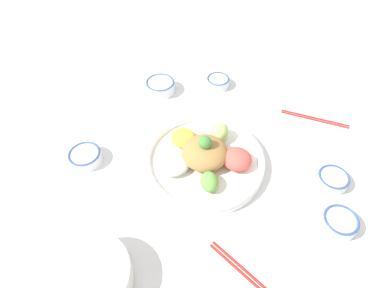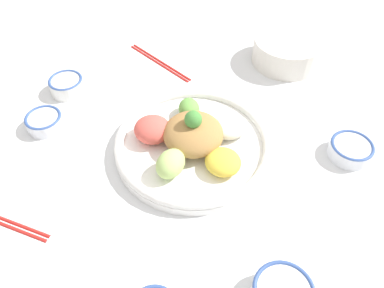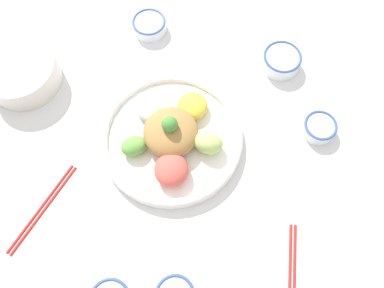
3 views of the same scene
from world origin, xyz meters
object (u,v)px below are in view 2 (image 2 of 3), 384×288
sauce_bowl_red (67,85)px  chopsticks_pair_near (160,62)px  salad_platter (193,142)px  rice_bowl_plain (44,121)px  chopsticks_pair_far (0,220)px  side_serving_bowl (287,49)px  sauce_bowl_far (351,149)px

sauce_bowl_red → chopsticks_pair_near: bearing=-149.4°
salad_platter → chopsticks_pair_near: 0.34m
rice_bowl_plain → chopsticks_pair_near: rice_bowl_plain is taller
sauce_bowl_red → chopsticks_pair_near: (-0.23, -0.13, -0.02)m
sauce_bowl_red → chopsticks_pair_far: bearing=85.4°
rice_bowl_plain → side_serving_bowl: size_ratio=0.45×
rice_bowl_plain → chopsticks_pair_near: bearing=-132.7°
sauce_bowl_far → chopsticks_pair_far: (0.72, 0.20, -0.02)m
sauce_bowl_red → side_serving_bowl: side_serving_bowl is taller
rice_bowl_plain → side_serving_bowl: 0.67m
sauce_bowl_far → side_serving_bowl: (0.10, -0.35, 0.02)m
chopsticks_pair_near → chopsticks_pair_far: bearing=106.1°
chopsticks_pair_far → sauce_bowl_far: bearing=33.9°
chopsticks_pair_far → chopsticks_pair_near: bearing=82.3°
rice_bowl_plain → sauce_bowl_far: bearing=175.1°
sauce_bowl_far → side_serving_bowl: side_serving_bowl is taller
salad_platter → sauce_bowl_red: bearing=-29.8°
salad_platter → side_serving_bowl: bearing=-125.9°
side_serving_bowl → sauce_bowl_red: bearing=14.9°
salad_platter → side_serving_bowl: (-0.25, -0.35, 0.01)m
salad_platter → sauce_bowl_far: 0.35m
salad_platter → rice_bowl_plain: bearing=-9.5°
chopsticks_pair_near → chopsticks_pair_far: 0.59m
sauce_bowl_far → chopsticks_pair_far: 0.74m
sauce_bowl_far → chopsticks_pair_far: bearing=15.4°
salad_platter → side_serving_bowl: salad_platter is taller
chopsticks_pair_near → side_serving_bowl: bearing=-134.2°
sauce_bowl_red → chopsticks_pair_near: sauce_bowl_red is taller
sauce_bowl_far → sauce_bowl_red: bearing=-15.8°
sauce_bowl_far → side_serving_bowl: bearing=-74.4°
sauce_bowl_red → sauce_bowl_far: size_ratio=0.93×
salad_platter → chopsticks_pair_far: bearing=28.4°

